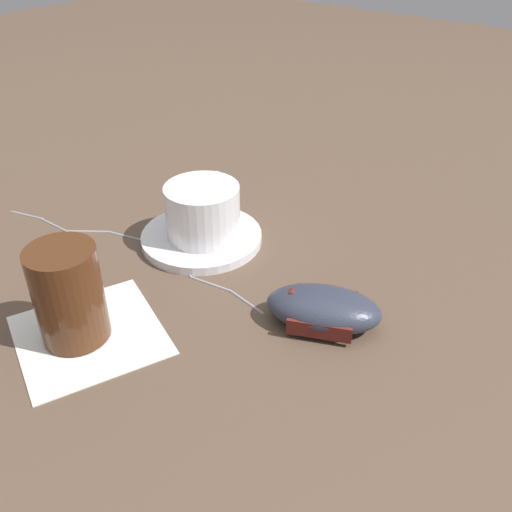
{
  "coord_description": "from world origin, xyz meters",
  "views": [
    {
      "loc": [
        -0.34,
        0.35,
        0.38
      ],
      "look_at": [
        -0.03,
        -0.07,
        0.03
      ],
      "focal_mm": 40.0,
      "sensor_mm": 36.0,
      "label": 1
    }
  ],
  "objects_px": {
    "computer_mouse": "(323,308)",
    "drinking_glass": "(68,294)",
    "saucer": "(202,237)",
    "coffee_cup": "(203,210)"
  },
  "relations": [
    {
      "from": "coffee_cup",
      "to": "drinking_glass",
      "type": "distance_m",
      "value": 0.21
    },
    {
      "from": "saucer",
      "to": "coffee_cup",
      "type": "relative_size",
      "value": 1.29
    },
    {
      "from": "coffee_cup",
      "to": "drinking_glass",
      "type": "height_order",
      "value": "drinking_glass"
    },
    {
      "from": "saucer",
      "to": "computer_mouse",
      "type": "height_order",
      "value": "computer_mouse"
    },
    {
      "from": "saucer",
      "to": "computer_mouse",
      "type": "bearing_deg",
      "value": 168.14
    },
    {
      "from": "saucer",
      "to": "drinking_glass",
      "type": "bearing_deg",
      "value": 95.17
    },
    {
      "from": "coffee_cup",
      "to": "computer_mouse",
      "type": "bearing_deg",
      "value": 167.22
    },
    {
      "from": "saucer",
      "to": "coffee_cup",
      "type": "bearing_deg",
      "value": -138.11
    },
    {
      "from": "computer_mouse",
      "to": "drinking_glass",
      "type": "height_order",
      "value": "drinking_glass"
    },
    {
      "from": "computer_mouse",
      "to": "drinking_glass",
      "type": "bearing_deg",
      "value": 41.72
    }
  ]
}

